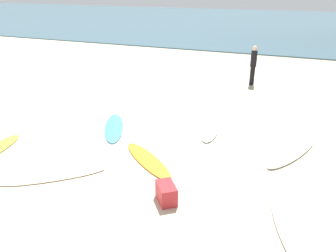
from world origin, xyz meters
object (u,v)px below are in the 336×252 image
object	(u,v)px
beachgoer_near	(253,63)
beach_cooler	(166,193)
surfboard_5	(148,160)
surfboard_1	(211,130)
surfboard_3	(291,153)
surfboard_0	(288,224)
surfboard_4	(53,176)
surfboard_2	(114,127)

from	to	relation	value
beachgoer_near	beach_cooler	size ratio (longest dim) A/B	3.18
surfboard_5	beachgoer_near	size ratio (longest dim) A/B	1.30
surfboard_1	beach_cooler	xyz separation A→B (m)	(0.11, -4.08, 0.17)
surfboard_5	beach_cooler	world-z (taller)	beach_cooler
surfboard_1	beach_cooler	world-z (taller)	beach_cooler
surfboard_3	surfboard_0	bearing A→B (deg)	-64.18
surfboard_1	beach_cooler	distance (m)	4.08
surfboard_1	beachgoer_near	size ratio (longest dim) A/B	1.08
surfboard_4	beach_cooler	distance (m)	2.98
surfboard_1	surfboard_3	xyz separation A→B (m)	(2.54, -0.72, 0.00)
surfboard_3	surfboard_4	bearing A→B (deg)	-123.66
surfboard_3	beachgoer_near	distance (m)	7.12
surfboard_2	surfboard_5	xyz separation A→B (m)	(2.00, -1.60, 0.00)
surfboard_2	beach_cooler	xyz separation A→B (m)	(3.14, -3.09, 0.18)
surfboard_5	surfboard_0	bearing A→B (deg)	108.38
surfboard_0	surfboard_4	bearing A→B (deg)	-14.22
surfboard_1	surfboard_2	bearing A→B (deg)	-168.97
surfboard_4	surfboard_1	bearing A→B (deg)	106.39
surfboard_5	surfboard_4	bearing A→B (deg)	-10.07
surfboard_4	surfboard_3	bearing A→B (deg)	83.51
surfboard_2	beach_cooler	world-z (taller)	beach_cooler
surfboard_1	surfboard_5	bearing A→B (deg)	-118.81
surfboard_0	surfboard_4	world-z (taller)	surfboard_0
surfboard_3	beachgoer_near	bearing A→B (deg)	131.64
beach_cooler	beachgoer_near	bearing A→B (deg)	88.72
surfboard_0	surfboard_3	distance (m)	3.23
surfboard_0	beach_cooler	distance (m)	2.56
surfboard_2	surfboard_1	bearing A→B (deg)	169.69
surfboard_3	surfboard_4	world-z (taller)	surfboard_3
surfboard_5	beachgoer_near	world-z (taller)	beachgoer_near
surfboard_5	surfboard_2	bearing A→B (deg)	-90.31
surfboard_5	beachgoer_near	bearing A→B (deg)	-150.65
surfboard_1	surfboard_5	xyz separation A→B (m)	(-1.04, -2.59, -0.01)
beach_cooler	surfboard_5	bearing A→B (deg)	127.66
surfboard_1	surfboard_0	bearing A→B (deg)	-62.93
surfboard_2	surfboard_3	distance (m)	5.58
surfboard_1	surfboard_4	size ratio (longest dim) A/B	0.77
surfboard_0	surfboard_3	bearing A→B (deg)	-104.60
surfboard_1	beachgoer_near	bearing A→B (deg)	79.77
surfboard_2	beachgoer_near	xyz separation A→B (m)	(3.37, 6.97, 0.99)
surfboard_2	beach_cooler	size ratio (longest dim) A/B	4.27
surfboard_5	beach_cooler	xyz separation A→B (m)	(1.15, -1.49, 0.18)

